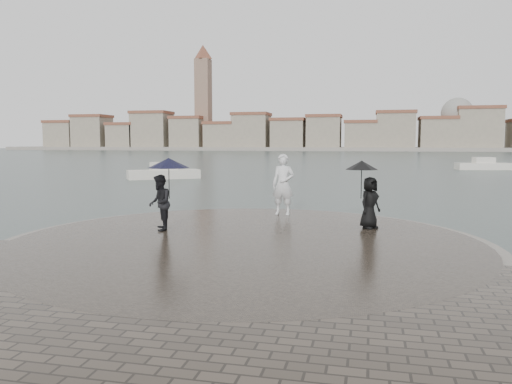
# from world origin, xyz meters

# --- Properties ---
(ground) EXTENTS (400.00, 400.00, 0.00)m
(ground) POSITION_xyz_m (0.00, 0.00, 0.00)
(ground) COLOR #2B3835
(ground) RESTS_ON ground
(kerb_ring) EXTENTS (12.50, 12.50, 0.32)m
(kerb_ring) POSITION_xyz_m (0.00, 3.50, 0.16)
(kerb_ring) COLOR gray
(kerb_ring) RESTS_ON ground
(quay_tip) EXTENTS (11.90, 11.90, 0.36)m
(quay_tip) POSITION_xyz_m (0.00, 3.50, 0.18)
(quay_tip) COLOR #2D261E
(quay_tip) RESTS_ON ground
(statue) EXTENTS (0.80, 0.57, 2.09)m
(statue) POSITION_xyz_m (0.22, 8.00, 1.40)
(statue) COLOR white
(statue) RESTS_ON quay_tip
(visitor_left) EXTENTS (1.25, 1.16, 2.04)m
(visitor_left) POSITION_xyz_m (-2.55, 4.23, 1.53)
(visitor_left) COLOR black
(visitor_left) RESTS_ON quay_tip
(visitor_right) EXTENTS (1.14, 1.01, 1.95)m
(visitor_right) POSITION_xyz_m (3.03, 5.89, 1.45)
(visitor_right) COLOR black
(visitor_right) RESTS_ON quay_tip
(far_skyline) EXTENTS (260.00, 20.00, 37.00)m
(far_skyline) POSITION_xyz_m (-6.29, 160.71, 5.61)
(far_skyline) COLOR gray
(far_skyline) RESTS_ON ground
(boats) EXTENTS (43.74, 22.95, 1.50)m
(boats) POSITION_xyz_m (9.23, 38.03, 0.38)
(boats) COLOR silver
(boats) RESTS_ON ground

